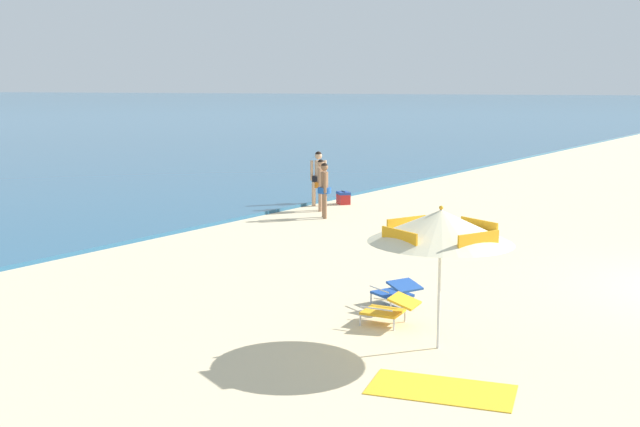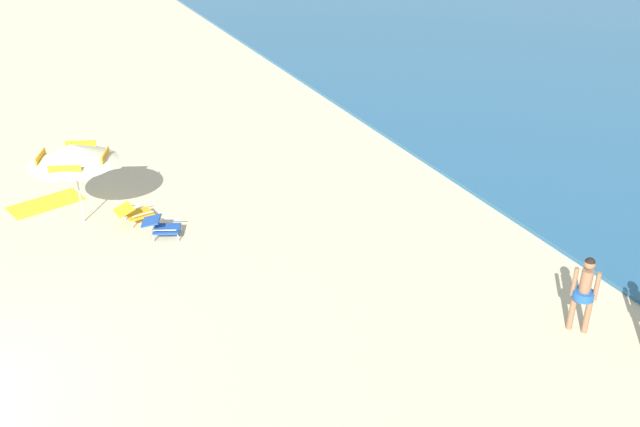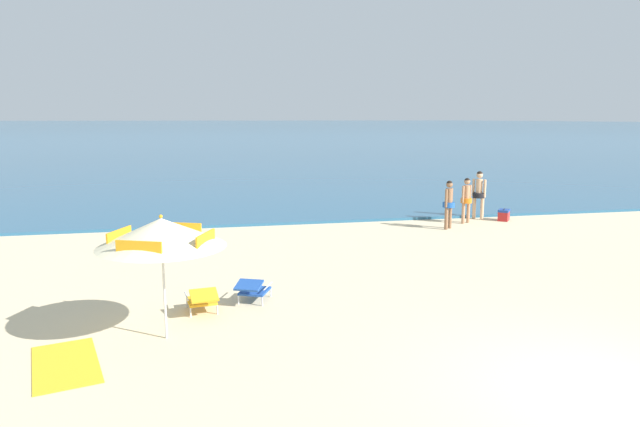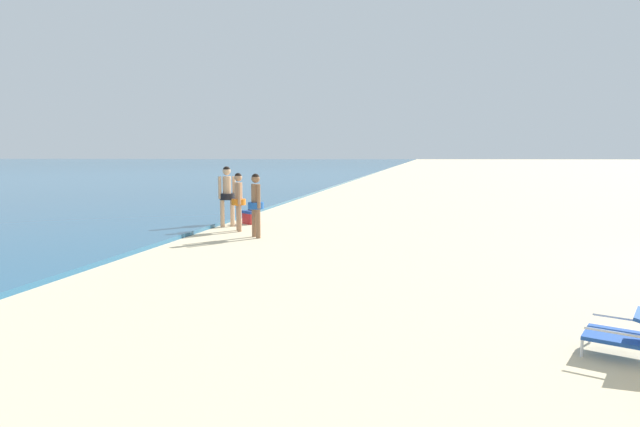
{
  "view_description": "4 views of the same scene",
  "coord_description": "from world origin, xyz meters",
  "px_view_note": "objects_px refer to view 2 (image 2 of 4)",
  "views": [
    {
      "loc": [
        -15.68,
        -1.42,
        3.73
      ],
      "look_at": [
        -2.41,
        7.6,
        1.13
      ],
      "focal_mm": 43.66,
      "sensor_mm": 36.0,
      "label": 1
    },
    {
      "loc": [
        10.62,
        1.8,
        8.28
      ],
      "look_at": [
        -2.14,
        7.93,
        0.87
      ],
      "focal_mm": 39.98,
      "sensor_mm": 36.0,
      "label": 2
    },
    {
      "loc": [
        -5.11,
        -5.96,
        3.62
      ],
      "look_at": [
        -2.45,
        6.59,
        1.44
      ],
      "focal_mm": 31.5,
      "sensor_mm": 36.0,
      "label": 3
    },
    {
      "loc": [
        -9.9,
        6.86,
        2.02
      ],
      "look_at": [
        0.15,
        8.83,
        0.93
      ],
      "focal_mm": 29.94,
      "sensor_mm": 36.0,
      "label": 4
    }
  ],
  "objects_px": {
    "beach_umbrella_striped_main": "(73,154)",
    "lounge_chair_beside_umbrella": "(134,212)",
    "lounge_chair_under_umbrella": "(161,226)",
    "beach_towel": "(46,203)",
    "person_standing_beside": "(584,289)"
  },
  "relations": [
    {
      "from": "beach_umbrella_striped_main",
      "to": "lounge_chair_beside_umbrella",
      "type": "distance_m",
      "value": 1.98
    },
    {
      "from": "lounge_chair_under_umbrella",
      "to": "beach_towel",
      "type": "relative_size",
      "value": 0.55
    },
    {
      "from": "person_standing_beside",
      "to": "beach_towel",
      "type": "distance_m",
      "value": 13.15
    },
    {
      "from": "lounge_chair_under_umbrella",
      "to": "lounge_chair_beside_umbrella",
      "type": "xyz_separation_m",
      "value": [
        -0.98,
        -0.42,
        -0.0
      ]
    },
    {
      "from": "beach_umbrella_striped_main",
      "to": "lounge_chair_under_umbrella",
      "type": "bearing_deg",
      "value": 44.35
    },
    {
      "from": "beach_umbrella_striped_main",
      "to": "lounge_chair_under_umbrella",
      "type": "distance_m",
      "value": 2.68
    },
    {
      "from": "lounge_chair_beside_umbrella",
      "to": "beach_umbrella_striped_main",
      "type": "bearing_deg",
      "value": -118.26
    },
    {
      "from": "person_standing_beside",
      "to": "beach_umbrella_striped_main",
      "type": "bearing_deg",
      "value": -137.97
    },
    {
      "from": "beach_umbrella_striped_main",
      "to": "beach_towel",
      "type": "relative_size",
      "value": 1.56
    },
    {
      "from": "beach_umbrella_striped_main",
      "to": "person_standing_beside",
      "type": "distance_m",
      "value": 11.6
    },
    {
      "from": "beach_umbrella_striped_main",
      "to": "lounge_chair_beside_umbrella",
      "type": "height_order",
      "value": "beach_umbrella_striped_main"
    },
    {
      "from": "beach_umbrella_striped_main",
      "to": "lounge_chair_beside_umbrella",
      "type": "bearing_deg",
      "value": 61.74
    },
    {
      "from": "lounge_chair_beside_umbrella",
      "to": "lounge_chair_under_umbrella",
      "type": "bearing_deg",
      "value": 23.45
    },
    {
      "from": "beach_umbrella_striped_main",
      "to": "beach_towel",
      "type": "distance_m",
      "value": 2.4
    },
    {
      "from": "person_standing_beside",
      "to": "beach_towel",
      "type": "relative_size",
      "value": 0.89
    }
  ]
}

